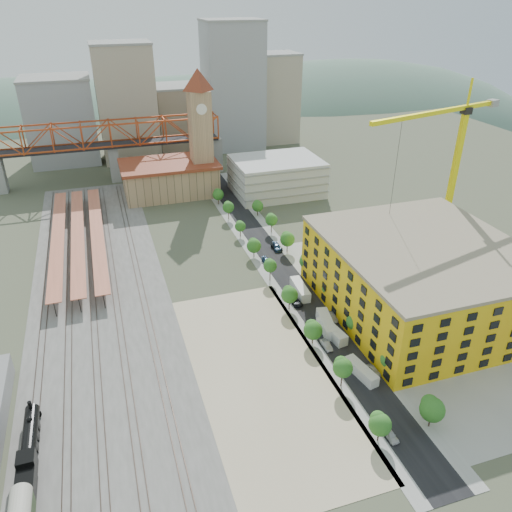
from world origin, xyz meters
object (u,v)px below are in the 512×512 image
object	(u,v)px
construction_building	(421,278)
car_0	(390,435)
tower_crane	(451,153)
site_trailer_d	(300,289)
site_trailer_c	(326,324)
locomotive	(29,450)
site_trailer_a	(361,371)
site_trailer_b	(332,331)
clock_tower	(200,121)

from	to	relation	value
construction_building	car_0	world-z (taller)	construction_building
tower_crane	site_trailer_d	world-z (taller)	tower_crane
site_trailer_d	site_trailer_c	bearing A→B (deg)	-86.47
locomotive	car_0	xyz separation A→B (m)	(63.00, -15.57, -1.43)
construction_building	tower_crane	world-z (taller)	tower_crane
locomotive	tower_crane	bearing A→B (deg)	21.23
car_0	construction_building	bearing A→B (deg)	47.47
tower_crane	locomotive	bearing A→B (deg)	-158.77
site_trailer_a	car_0	bearing A→B (deg)	-110.93
site_trailer_b	locomotive	bearing A→B (deg)	-176.00
clock_tower	site_trailer_c	world-z (taller)	clock_tower
construction_building	locomotive	world-z (taller)	construction_building
car_0	tower_crane	bearing A→B (deg)	46.40
site_trailer_a	car_0	world-z (taller)	site_trailer_a
locomotive	site_trailer_b	bearing A→B (deg)	13.46
clock_tower	site_trailer_d	world-z (taller)	clock_tower
locomotive	tower_crane	distance (m)	126.44
locomotive	site_trailer_d	xyz separation A→B (m)	(66.00, 35.51, -0.74)
construction_building	site_trailer_a	xyz separation A→B (m)	(-26.00, -18.43, -8.18)
clock_tower	site_trailer_c	size ratio (longest dim) A/B	5.04
tower_crane	site_trailer_a	xyz separation A→B (m)	(-48.44, -43.30, -31.12)
tower_crane	site_trailer_d	xyz separation A→B (m)	(-48.44, -8.94, -30.96)
locomotive	site_trailer_c	distance (m)	68.66
locomotive	site_trailer_c	size ratio (longest dim) A/B	2.22
site_trailer_c	locomotive	bearing A→B (deg)	-153.11
construction_building	tower_crane	size ratio (longest dim) A/B	0.97
locomotive	car_0	size ratio (longest dim) A/B	5.52
site_trailer_c	car_0	xyz separation A→B (m)	(-3.00, -34.46, -0.71)
site_trailer_a	site_trailer_c	xyz separation A→B (m)	(0.00, 17.75, 0.18)
locomotive	car_0	bearing A→B (deg)	-13.88
site_trailer_b	site_trailer_c	world-z (taller)	site_trailer_c
site_trailer_a	site_trailer_d	size ratio (longest dim) A/B	0.88
site_trailer_b	car_0	bearing A→B (deg)	-104.92
clock_tower	site_trailer_b	bearing A→B (deg)	-85.59
site_trailer_a	site_trailer_c	bearing A→B (deg)	79.24
clock_tower	site_trailer_b	world-z (taller)	clock_tower
clock_tower	car_0	world-z (taller)	clock_tower
site_trailer_a	car_0	size ratio (longest dim) A/B	2.17
site_trailer_b	car_0	distance (m)	31.51
site_trailer_c	car_0	bearing A→B (deg)	-84.06
locomotive	car_0	world-z (taller)	locomotive
tower_crane	site_trailer_b	bearing A→B (deg)	-149.39
tower_crane	site_trailer_c	size ratio (longest dim) A/B	5.08
locomotive	tower_crane	xyz separation A→B (m)	(114.44, 44.45, 30.22)
clock_tower	site_trailer_a	bearing A→B (deg)	-86.14
locomotive	site_trailer_a	world-z (taller)	locomotive
site_trailer_a	tower_crane	bearing A→B (deg)	31.03
clock_tower	car_0	bearing A→B (deg)	-87.88
construction_building	site_trailer_b	xyz separation A→B (m)	(-26.00, -3.79, -8.08)
site_trailer_b	tower_crane	bearing A→B (deg)	21.15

